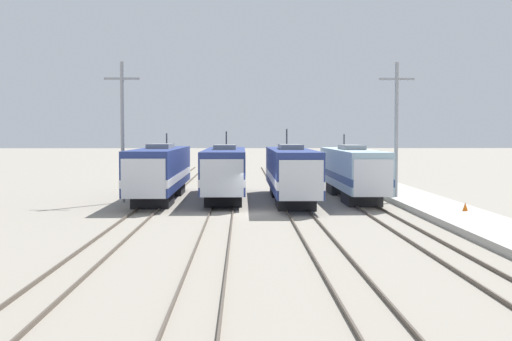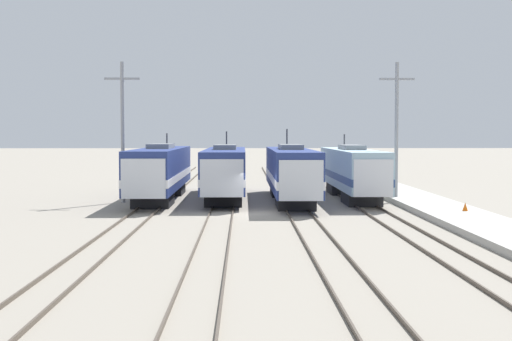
{
  "view_description": "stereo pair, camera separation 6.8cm",
  "coord_description": "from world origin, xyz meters",
  "px_view_note": "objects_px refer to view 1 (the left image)",
  "views": [
    {
      "loc": [
        -1.14,
        -44.34,
        5.03
      ],
      "look_at": [
        -0.21,
        2.82,
        2.58
      ],
      "focal_mm": 50.0,
      "sensor_mm": 36.0,
      "label": 1
    },
    {
      "loc": [
        -1.07,
        -44.34,
        5.03
      ],
      "look_at": [
        -0.21,
        2.82,
        2.58
      ],
      "focal_mm": 50.0,
      "sensor_mm": 36.0,
      "label": 2
    }
  ],
  "objects_px": {
    "locomotive_far_left": "(160,171)",
    "catenary_tower_right": "(396,128)",
    "traffic_cone": "(465,207)",
    "locomotive_far_right": "(353,171)",
    "catenary_tower_left": "(122,128)",
    "locomotive_center_left": "(225,171)",
    "locomotive_center_right": "(291,172)"
  },
  "relations": [
    {
      "from": "locomotive_center_left",
      "to": "catenary_tower_right",
      "type": "bearing_deg",
      "value": -9.95
    },
    {
      "from": "catenary_tower_right",
      "to": "traffic_cone",
      "type": "distance_m",
      "value": 10.99
    },
    {
      "from": "locomotive_center_right",
      "to": "locomotive_far_left",
      "type": "bearing_deg",
      "value": 170.83
    },
    {
      "from": "locomotive_far_right",
      "to": "catenary_tower_left",
      "type": "bearing_deg",
      "value": -172.82
    },
    {
      "from": "locomotive_center_left",
      "to": "traffic_cone",
      "type": "distance_m",
      "value": 18.96
    },
    {
      "from": "catenary_tower_left",
      "to": "locomotive_center_left",
      "type": "bearing_deg",
      "value": 16.65
    },
    {
      "from": "locomotive_center_left",
      "to": "locomotive_far_left",
      "type": "bearing_deg",
      "value": -173.49
    },
    {
      "from": "catenary_tower_right",
      "to": "locomotive_center_left",
      "type": "bearing_deg",
      "value": 170.05
    },
    {
      "from": "locomotive_center_left",
      "to": "locomotive_center_right",
      "type": "xyz_separation_m",
      "value": [
        4.87,
        -2.13,
        0.02
      ]
    },
    {
      "from": "traffic_cone",
      "to": "catenary_tower_right",
      "type": "bearing_deg",
      "value": 102.25
    },
    {
      "from": "locomotive_center_left",
      "to": "catenary_tower_right",
      "type": "height_order",
      "value": "catenary_tower_right"
    },
    {
      "from": "locomotive_far_right",
      "to": "locomotive_center_left",
      "type": "bearing_deg",
      "value": 179.69
    },
    {
      "from": "locomotive_far_right",
      "to": "catenary_tower_right",
      "type": "relative_size",
      "value": 1.81
    },
    {
      "from": "locomotive_far_right",
      "to": "catenary_tower_right",
      "type": "bearing_deg",
      "value": -37.1
    },
    {
      "from": "locomotive_far_left",
      "to": "catenary_tower_left",
      "type": "height_order",
      "value": "catenary_tower_left"
    },
    {
      "from": "locomotive_far_left",
      "to": "catenary_tower_right",
      "type": "distance_m",
      "value": 17.85
    },
    {
      "from": "locomotive_far_left",
      "to": "traffic_cone",
      "type": "xyz_separation_m",
      "value": [
        19.58,
        -11.33,
        -1.55
      ]
    },
    {
      "from": "locomotive_far_right",
      "to": "locomotive_far_left",
      "type": "bearing_deg",
      "value": -178.03
    },
    {
      "from": "catenary_tower_right",
      "to": "locomotive_center_right",
      "type": "bearing_deg",
      "value": 179.39
    },
    {
      "from": "locomotive_far_right",
      "to": "catenary_tower_left",
      "type": "height_order",
      "value": "catenary_tower_left"
    },
    {
      "from": "catenary_tower_left",
      "to": "traffic_cone",
      "type": "relative_size",
      "value": 19.96
    },
    {
      "from": "locomotive_center_left",
      "to": "traffic_cone",
      "type": "relative_size",
      "value": 36.48
    },
    {
      "from": "locomotive_center_left",
      "to": "traffic_cone",
      "type": "bearing_deg",
      "value": -38.95
    },
    {
      "from": "locomotive_center_left",
      "to": "locomotive_far_right",
      "type": "relative_size",
      "value": 1.01
    },
    {
      "from": "catenary_tower_left",
      "to": "traffic_cone",
      "type": "bearing_deg",
      "value": -23.64
    },
    {
      "from": "locomotive_center_right",
      "to": "traffic_cone",
      "type": "relative_size",
      "value": 38.28
    },
    {
      "from": "locomotive_center_left",
      "to": "locomotive_center_right",
      "type": "distance_m",
      "value": 5.32
    },
    {
      "from": "locomotive_far_left",
      "to": "locomotive_center_left",
      "type": "bearing_deg",
      "value": 6.51
    },
    {
      "from": "locomotive_center_right",
      "to": "traffic_cone",
      "type": "xyz_separation_m",
      "value": [
        9.83,
        -9.75,
        -1.53
      ]
    },
    {
      "from": "locomotive_far_left",
      "to": "locomotive_far_right",
      "type": "xyz_separation_m",
      "value": [
        14.62,
        0.5,
        -0.05
      ]
    },
    {
      "from": "locomotive_far_left",
      "to": "catenary_tower_right",
      "type": "bearing_deg",
      "value": -5.41
    },
    {
      "from": "locomotive_far_left",
      "to": "catenary_tower_right",
      "type": "relative_size",
      "value": 1.9
    }
  ]
}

